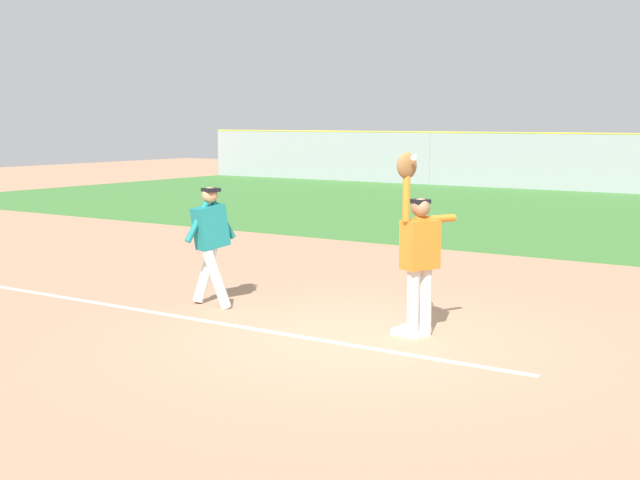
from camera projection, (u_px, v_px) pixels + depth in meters
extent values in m
plane|color=tan|center=(360.00, 339.00, 10.99)|extent=(75.36, 75.36, 0.00)
cube|color=white|center=(132.00, 309.00, 12.72)|extent=(12.00, 0.12, 0.01)
cube|color=white|center=(411.00, 331.00, 11.22)|extent=(0.39, 0.39, 0.08)
cylinder|color=silver|center=(426.00, 302.00, 11.09)|extent=(0.20, 0.20, 0.85)
cylinder|color=silver|center=(413.00, 304.00, 10.99)|extent=(0.20, 0.20, 0.85)
cube|color=orange|center=(420.00, 245.00, 10.95)|extent=(0.41, 0.51, 0.60)
sphere|color=#8C6647|center=(421.00, 207.00, 10.88)|extent=(0.30, 0.30, 0.23)
cube|color=black|center=(419.00, 201.00, 10.90)|extent=(0.28, 0.27, 0.05)
cylinder|color=orange|center=(406.00, 196.00, 10.75)|extent=(0.12, 0.12, 0.62)
cylinder|color=orange|center=(434.00, 219.00, 11.02)|extent=(0.33, 0.60, 0.09)
ellipsoid|color=brown|center=(407.00, 166.00, 10.70)|extent=(0.24, 0.31, 0.32)
cylinder|color=white|center=(217.00, 280.00, 12.59)|extent=(0.27, 0.46, 0.85)
cylinder|color=white|center=(206.00, 274.00, 13.12)|extent=(0.27, 0.46, 0.85)
cube|color=#197272|center=(210.00, 227.00, 12.76)|extent=(0.40, 0.58, 0.66)
sphere|color=tan|center=(210.00, 195.00, 12.69)|extent=(0.29, 0.29, 0.23)
cube|color=black|center=(211.00, 190.00, 12.66)|extent=(0.27, 0.25, 0.05)
cylinder|color=#197272|center=(223.00, 220.00, 12.88)|extent=(0.20, 0.41, 0.58)
cylinder|color=#197272|center=(197.00, 222.00, 12.61)|extent=(0.20, 0.41, 0.58)
sphere|color=white|center=(414.00, 158.00, 10.53)|extent=(0.07, 0.07, 0.07)
cylinder|color=gray|center=(219.00, 153.00, 43.14)|extent=(0.08, 0.08, 2.13)
cylinder|color=gray|center=(430.00, 159.00, 36.78)|extent=(0.08, 0.08, 2.13)
cube|color=#1E6B33|center=(611.00, 171.00, 36.53)|extent=(4.40, 1.91, 0.55)
cube|color=#2D333D|center=(612.00, 160.00, 36.47)|extent=(2.20, 1.75, 0.40)
cylinder|color=black|center=(583.00, 176.00, 38.15)|extent=(0.60, 0.22, 0.60)
cylinder|color=black|center=(568.00, 178.00, 36.60)|extent=(0.60, 0.22, 0.60)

